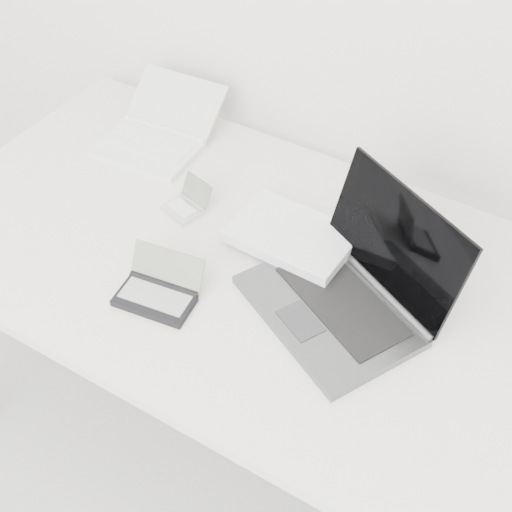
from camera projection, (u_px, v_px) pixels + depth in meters
The scene contains 5 objects.
desk at pixel (278, 286), 1.50m from camera, with size 1.60×0.80×0.73m.
laptop_large at pixel (328, 270), 1.42m from camera, with size 0.51×0.42×0.23m.
netbook_open_white at pixel (156, 135), 1.76m from camera, with size 0.26×0.30×0.11m.
pda_silver at pixel (187, 205), 1.59m from camera, with size 0.10×0.11×0.06m.
palmtop_charcoal at pixel (158, 292), 1.40m from camera, with size 0.17×0.14×0.08m.
Camera 1 is at (0.49, 0.66, 1.79)m, focal length 50.00 mm.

